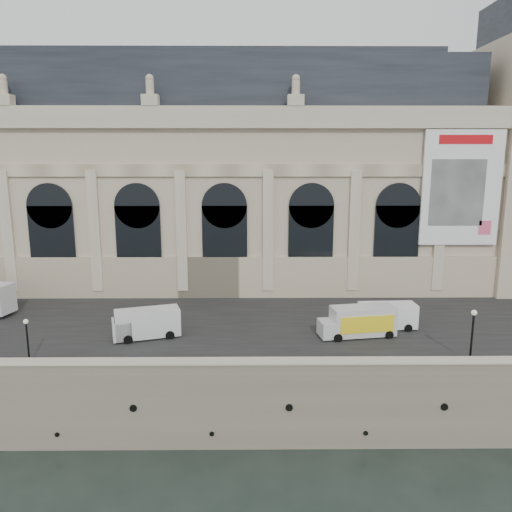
{
  "coord_description": "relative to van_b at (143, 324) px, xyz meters",
  "views": [
    {
      "loc": [
        -0.86,
        -35.31,
        22.66
      ],
      "look_at": [
        -0.37,
        22.0,
        11.07
      ],
      "focal_mm": 35.0,
      "sensor_mm": 36.0,
      "label": 1
    }
  ],
  "objects": [
    {
      "name": "van_c",
      "position": [
        22.91,
        2.37,
        -0.09
      ],
      "size": [
        5.77,
        2.57,
        2.52
      ],
      "color": "white",
      "rests_on": "quay"
    },
    {
      "name": "box_truck",
      "position": [
        20.0,
        0.26,
        0.06
      ],
      "size": [
        7.36,
        3.43,
        2.86
      ],
      "color": "silver",
      "rests_on": "quay"
    },
    {
      "name": "parapet",
      "position": [
        10.91,
        -8.07,
        -0.76
      ],
      "size": [
        160.0,
        1.4,
        1.21
      ],
      "color": "gray",
      "rests_on": "quay"
    },
    {
      "name": "lamp_left",
      "position": [
        -7.95,
        -6.04,
        0.56
      ],
      "size": [
        0.4,
        0.4,
        3.9
      ],
      "color": "black",
      "rests_on": "quay"
    },
    {
      "name": "quay",
      "position": [
        10.91,
        26.33,
        -4.38
      ],
      "size": [
        160.0,
        70.0,
        6.0
      ],
      "primitive_type": "cube",
      "color": "gray",
      "rests_on": "ground"
    },
    {
      "name": "street",
      "position": [
        10.91,
        5.33,
        -1.35
      ],
      "size": [
        160.0,
        24.0,
        0.06
      ],
      "primitive_type": "cube",
      "color": "#2D2D2D",
      "rests_on": "quay"
    },
    {
      "name": "museum",
      "position": [
        4.93,
        22.2,
        12.34
      ],
      "size": [
        69.0,
        18.7,
        29.1
      ],
      "color": "beige",
      "rests_on": "quay"
    },
    {
      "name": "lamp_right",
      "position": [
        27.86,
        -5.92,
        0.87
      ],
      "size": [
        0.46,
        0.46,
        4.53
      ],
      "color": "black",
      "rests_on": "quay"
    },
    {
      "name": "van_b",
      "position": [
        0.0,
        0.0,
        0.0
      ],
      "size": [
        6.48,
        3.98,
        2.71
      ],
      "color": "silver",
      "rests_on": "quay"
    },
    {
      "name": "ground",
      "position": [
        10.91,
        -8.67,
        -7.38
      ],
      "size": [
        260.0,
        260.0,
        0.0
      ],
      "primitive_type": "plane",
      "color": "black",
      "rests_on": "ground"
    }
  ]
}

